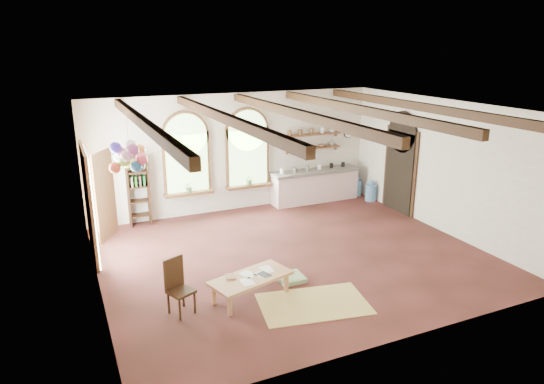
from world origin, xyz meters
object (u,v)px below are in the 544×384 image
kitchen_counter (315,185)px  side_chair (181,298)px  coffee_table (251,279)px  balloon_cluster (129,157)px

kitchen_counter → side_chair: 6.82m
side_chair → coffee_table: bearing=-1.0°
side_chair → balloon_cluster: bearing=99.8°
coffee_table → kitchen_counter: bearing=49.8°
coffee_table → balloon_cluster: size_ratio=1.42×
kitchen_counter → coffee_table: kitchen_counter is taller
coffee_table → side_chair: side_chair is taller
kitchen_counter → coffee_table: 5.93m
side_chair → balloon_cluster: 2.96m
coffee_table → side_chair: size_ratio=1.66×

